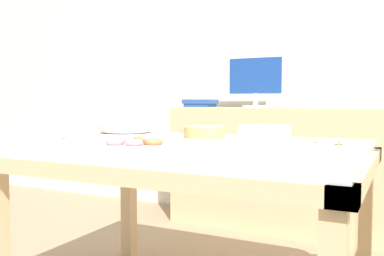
{
  "coord_description": "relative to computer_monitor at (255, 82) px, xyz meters",
  "views": [
    {
      "loc": [
        0.81,
        -1.61,
        0.93
      ],
      "look_at": [
        -0.01,
        0.02,
        0.82
      ],
      "focal_mm": 40.0,
      "sensor_mm": 36.0,
      "label": 1
    }
  ],
  "objects": [
    {
      "name": "tealight_right_edge",
      "position": [
        -0.3,
        -1.66,
        -0.31
      ],
      "size": [
        0.04,
        0.04,
        0.04
      ],
      "color": "silver",
      "rests_on": "dining_table"
    },
    {
      "name": "cake_chocolate_round",
      "position": [
        0.21,
        -1.33,
        -0.29
      ],
      "size": [
        0.29,
        0.29,
        0.06
      ],
      "color": "white",
      "rests_on": "dining_table"
    },
    {
      "name": "tealight_centre",
      "position": [
        -0.0,
        -1.14,
        -0.31
      ],
      "size": [
        0.04,
        0.04,
        0.04
      ],
      "color": "silver",
      "rests_on": "dining_table"
    },
    {
      "name": "sideboard",
      "position": [
        0.2,
        0.0,
        -0.63
      ],
      "size": [
        1.61,
        0.44,
        0.89
      ],
      "color": "#D1B284",
      "rests_on": "ground"
    },
    {
      "name": "tealight_near_front",
      "position": [
        0.79,
        -1.42,
        -0.31
      ],
      "size": [
        0.04,
        0.04,
        0.04
      ],
      "color": "silver",
      "rests_on": "dining_table"
    },
    {
      "name": "wall_back",
      "position": [
        0.2,
        0.3,
        0.23
      ],
      "size": [
        8.0,
        0.1,
        2.6
      ],
      "primitive_type": "cube",
      "color": "silver",
      "rests_on": "ground"
    },
    {
      "name": "tealight_near_cakes",
      "position": [
        0.54,
        -1.17,
        -0.31
      ],
      "size": [
        0.04,
        0.04,
        0.04
      ],
      "color": "silver",
      "rests_on": "dining_table"
    },
    {
      "name": "tealight_left_edge",
      "position": [
        0.69,
        -1.36,
        -0.31
      ],
      "size": [
        0.04,
        0.04,
        0.04
      ],
      "color": "silver",
      "rests_on": "dining_table"
    },
    {
      "name": "computer_monitor",
      "position": [
        0.0,
        0.0,
        0.0
      ],
      "size": [
        0.42,
        0.2,
        0.38
      ],
      "color": "silver",
      "rests_on": "sideboard"
    },
    {
      "name": "cake_golden_bundt",
      "position": [
        -0.29,
        -1.23,
        -0.27
      ],
      "size": [
        0.3,
        0.3,
        0.09
      ],
      "color": "white",
      "rests_on": "dining_table"
    },
    {
      "name": "book_stack",
      "position": [
        -0.46,
        0.0,
        -0.16
      ],
      "size": [
        0.24,
        0.18,
        0.06
      ],
      "color": "#23478C",
      "rests_on": "sideboard"
    },
    {
      "name": "pastry_platter",
      "position": [
        0.1,
        -1.7,
        -0.3
      ],
      "size": [
        0.33,
        0.33,
        0.04
      ],
      "color": "white",
      "rests_on": "dining_table"
    },
    {
      "name": "dining_table",
      "position": [
        0.2,
        -1.44,
        -0.41
      ],
      "size": [
        1.43,
        1.04,
        0.76
      ],
      "color": "silver",
      "rests_on": "ground"
    },
    {
      "name": "plate_stack",
      "position": [
        0.5,
        -1.41,
        -0.28
      ],
      "size": [
        0.21,
        0.21,
        0.08
      ],
      "color": "white",
      "rests_on": "dining_table"
    }
  ]
}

